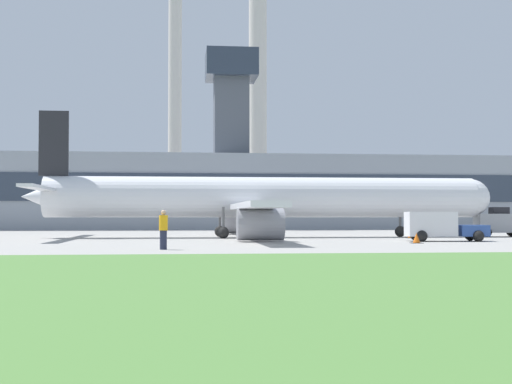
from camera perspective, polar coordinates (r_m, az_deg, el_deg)
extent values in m
plane|color=#999691|center=(47.24, 0.14, -3.84)|extent=(400.00, 400.00, 0.00)
cube|color=#8C939E|center=(83.74, -2.61, -0.07)|extent=(71.83, 11.28, 8.48)
cube|color=#2D3847|center=(78.08, -2.35, 0.37)|extent=(70.39, 0.16, 3.05)
cube|color=#4C515B|center=(84.07, -2.01, 3.08)|extent=(4.00, 4.00, 17.74)
cube|color=#283342|center=(85.61, -2.01, 10.08)|extent=(6.00, 6.00, 3.20)
cylinder|color=beige|center=(113.41, -6.51, 6.49)|extent=(2.11, 2.11, 36.16)
cylinder|color=beige|center=(112.73, 0.14, 6.81)|extent=(2.83, 2.83, 37.27)
cylinder|color=silver|center=(52.17, 0.68, -0.42)|extent=(31.47, 2.95, 2.95)
sphere|color=silver|center=(56.26, 16.80, -0.45)|extent=(2.80, 2.80, 2.80)
cone|color=silver|center=(52.67, -16.58, -0.36)|extent=(3.25, 2.80, 2.80)
cube|color=#232328|center=(52.79, -15.88, 3.76)|extent=(2.07, 0.24, 4.65)
cube|color=silver|center=(48.02, -16.90, 0.31)|extent=(0.95, 9.28, 0.20)
cube|color=silver|center=(57.16, -15.17, -0.04)|extent=(0.95, 9.28, 0.20)
cube|color=silver|center=(43.72, -0.07, -1.11)|extent=(2.12, 15.46, 0.36)
cube|color=silver|center=(60.29, -1.75, -1.32)|extent=(2.12, 15.46, 0.36)
cylinder|color=gray|center=(43.64, 0.34, -2.60)|extent=(2.84, 1.97, 1.97)
cylinder|color=gray|center=(60.42, -1.47, -2.39)|extent=(2.84, 1.97, 1.97)
cylinder|color=#59595B|center=(54.33, 11.46, -2.17)|extent=(0.20, 0.20, 1.79)
sphere|color=black|center=(54.35, 11.47, -3.11)|extent=(0.82, 0.82, 0.82)
cylinder|color=#59595B|center=(49.81, -2.63, -2.23)|extent=(0.20, 0.20, 1.79)
sphere|color=black|center=(49.82, -2.64, -3.27)|extent=(0.82, 0.82, 0.82)
cylinder|color=#59595B|center=(53.95, -2.91, -2.20)|extent=(0.20, 0.20, 1.79)
sphere|color=black|center=(53.96, -2.91, -3.16)|extent=(0.82, 0.82, 0.82)
cube|color=gray|center=(56.91, 18.87, -2.37)|extent=(3.58, 1.90, 1.42)
cube|color=black|center=(56.90, 18.86, -1.41)|extent=(1.29, 1.24, 0.50)
sphere|color=black|center=(58.09, 19.72, -3.02)|extent=(0.70, 0.70, 0.70)
sphere|color=black|center=(55.75, 18.00, -3.09)|extent=(0.70, 0.70, 0.70)
sphere|color=black|center=(57.24, 17.46, -3.06)|extent=(0.70, 0.70, 0.70)
cube|color=#2D4C93|center=(46.50, 16.90, -2.97)|extent=(1.92, 1.98, 0.70)
cube|color=silver|center=(45.82, 13.78, -2.50)|extent=(3.15, 2.12, 1.53)
sphere|color=black|center=(45.73, 17.36, -3.38)|extent=(0.70, 0.70, 0.70)
sphere|color=black|center=(47.37, 16.75, -3.33)|extent=(0.70, 0.70, 0.70)
sphere|color=black|center=(44.83, 13.12, -3.45)|extent=(0.70, 0.70, 0.70)
sphere|color=black|center=(46.50, 12.65, -3.39)|extent=(0.70, 0.70, 0.70)
cylinder|color=#23283D|center=(34.00, -7.42, -3.83)|extent=(0.38, 0.38, 0.91)
cylinder|color=#F2A514|center=(33.98, -7.42, -2.46)|extent=(0.47, 0.47, 0.72)
sphere|color=tan|center=(33.98, -7.41, -1.64)|extent=(0.25, 0.25, 0.25)
cube|color=black|center=(42.40, 12.72, -4.00)|extent=(0.63, 0.63, 0.03)
cone|color=orange|center=(42.39, 12.72, -3.62)|extent=(0.45, 0.45, 0.60)
cube|color=black|center=(51.80, 12.26, -3.61)|extent=(0.57, 0.57, 0.03)
cone|color=orange|center=(51.79, 12.26, -3.22)|extent=(0.41, 0.41, 0.74)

